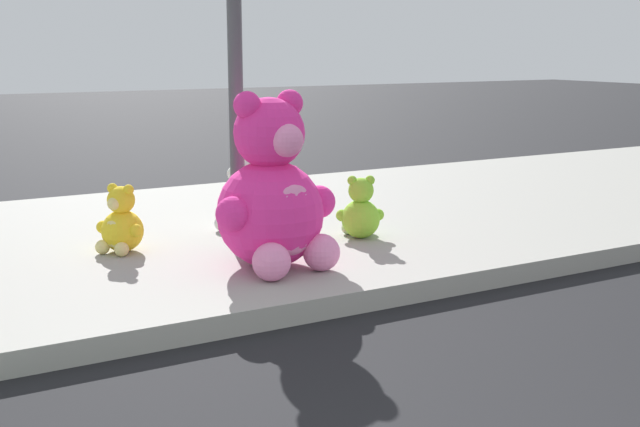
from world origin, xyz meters
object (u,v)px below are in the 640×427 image
(sign_pole, at_px, (235,25))
(plush_white, at_px, (244,200))
(plush_lime, at_px, (360,213))
(plush_pink_large, at_px, (273,198))
(plush_yellow, at_px, (121,225))

(sign_pole, relative_size, plush_white, 4.89)
(plush_lime, relative_size, plush_white, 0.79)
(sign_pole, distance_m, plush_lime, 1.82)
(plush_white, bearing_deg, plush_pink_large, -104.33)
(plush_yellow, relative_size, plush_lime, 1.01)
(sign_pole, relative_size, plush_yellow, 6.10)
(plush_pink_large, height_order, plush_yellow, plush_pink_large)
(sign_pole, distance_m, plush_pink_large, 1.33)
(plush_lime, bearing_deg, plush_pink_large, -155.28)
(sign_pole, bearing_deg, plush_yellow, 155.25)
(plush_pink_large, xyz_separation_m, plush_lime, (1.02, 0.47, -0.29))
(plush_yellow, distance_m, plush_white, 1.15)
(plush_yellow, height_order, plush_white, plush_white)
(plush_lime, bearing_deg, plush_white, 135.18)
(plush_yellow, xyz_separation_m, plush_lime, (1.84, -0.49, -0.00))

